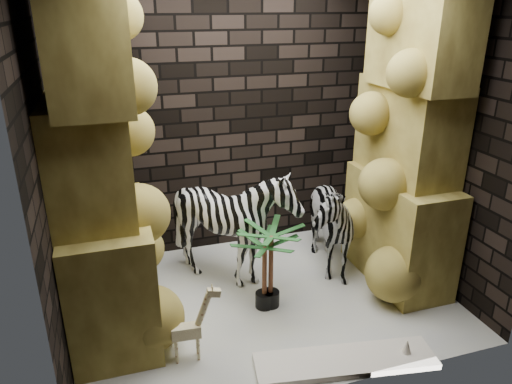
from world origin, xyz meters
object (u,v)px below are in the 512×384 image
object	(u,v)px
zebra_left	(234,230)
surfboard	(345,361)
giraffe_toy	(186,324)
palm_back	(264,273)
palm_front	(271,267)
zebra_right	(322,212)

from	to	relation	value
zebra_left	surfboard	size ratio (longest dim) A/B	0.87
giraffe_toy	palm_back	size ratio (longest dim) A/B	0.92
giraffe_toy	surfboard	bearing A→B (deg)	-15.90
palm_front	zebra_left	bearing A→B (deg)	111.21
giraffe_toy	palm_front	bearing A→B (deg)	33.63
zebra_left	palm_front	distance (m)	0.59
zebra_left	palm_front	xyz separation A→B (m)	(0.21, -0.53, -0.16)
palm_front	surfboard	distance (m)	1.06
zebra_left	palm_front	world-z (taller)	zebra_left
zebra_left	palm_back	bearing A→B (deg)	-77.34
zebra_left	palm_back	size ratio (longest dim) A/B	1.73
zebra_right	palm_front	world-z (taller)	zebra_right
giraffe_toy	palm_front	xyz separation A→B (m)	(0.88, 0.49, 0.08)
zebra_left	surfboard	world-z (taller)	zebra_left
zebra_right	surfboard	bearing A→B (deg)	-100.03
zebra_right	surfboard	distance (m)	1.65
palm_front	palm_back	world-z (taller)	palm_front
surfboard	palm_back	bearing A→B (deg)	121.14
giraffe_toy	surfboard	size ratio (longest dim) A/B	0.47
palm_back	zebra_left	bearing A→B (deg)	104.88
palm_front	palm_back	distance (m)	0.08
zebra_right	palm_front	bearing A→B (deg)	-137.74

